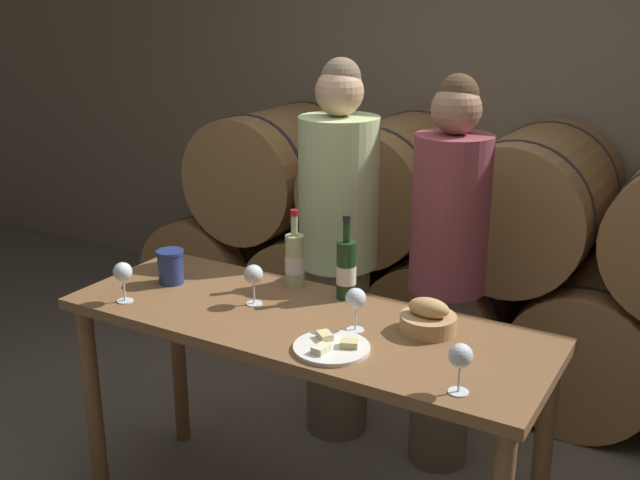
{
  "coord_description": "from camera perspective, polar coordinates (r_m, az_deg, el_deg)",
  "views": [
    {
      "loc": [
        1.26,
        -2.04,
        1.96
      ],
      "look_at": [
        0.0,
        0.13,
        1.14
      ],
      "focal_mm": 42.0,
      "sensor_mm": 36.0,
      "label": 1
    }
  ],
  "objects": [
    {
      "name": "stone_wall_back",
      "position": [
        4.41,
        13.83,
        12.94
      ],
      "size": [
        10.0,
        0.12,
        3.2
      ],
      "color": "gray",
      "rests_on": "ground_plane"
    },
    {
      "name": "barrel_stack",
      "position": [
        4.05,
        10.37,
        -1.25
      ],
      "size": [
        3.7,
        0.94,
        1.35
      ],
      "color": "#9E7042",
      "rests_on": "ground_plane"
    },
    {
      "name": "tasting_table",
      "position": [
        2.68,
        -1.36,
        -8.41
      ],
      "size": [
        1.74,
        0.63,
        0.89
      ],
      "color": "brown",
      "rests_on": "ground_plane"
    },
    {
      "name": "person_left",
      "position": [
        3.31,
        1.4,
        -0.96
      ],
      "size": [
        0.35,
        0.35,
        1.72
      ],
      "color": "#756651",
      "rests_on": "ground_plane"
    },
    {
      "name": "person_right",
      "position": [
        3.12,
        9.65,
        -2.69
      ],
      "size": [
        0.31,
        0.31,
        1.68
      ],
      "color": "#756651",
      "rests_on": "ground_plane"
    },
    {
      "name": "wine_bottle_red",
      "position": [
        2.76,
        2.01,
        -2.24
      ],
      "size": [
        0.07,
        0.07,
        0.32
      ],
      "color": "#193819",
      "rests_on": "tasting_table"
    },
    {
      "name": "wine_bottle_white",
      "position": [
        2.88,
        -1.94,
        -1.51
      ],
      "size": [
        0.07,
        0.07,
        0.3
      ],
      "color": "#ADBC7F",
      "rests_on": "tasting_table"
    },
    {
      "name": "blue_crock",
      "position": [
        2.97,
        -11.31,
        -1.9
      ],
      "size": [
        0.11,
        0.11,
        0.13
      ],
      "color": "navy",
      "rests_on": "tasting_table"
    },
    {
      "name": "bread_basket",
      "position": [
        2.53,
        8.24,
        -5.99
      ],
      "size": [
        0.19,
        0.19,
        0.12
      ],
      "color": "tan",
      "rests_on": "tasting_table"
    },
    {
      "name": "cheese_plate",
      "position": [
        2.4,
        0.89,
        -8.16
      ],
      "size": [
        0.25,
        0.25,
        0.04
      ],
      "color": "white",
      "rests_on": "tasting_table"
    },
    {
      "name": "wine_glass_far_left",
      "position": [
        2.81,
        -14.8,
        -2.46
      ],
      "size": [
        0.07,
        0.07,
        0.15
      ],
      "color": "white",
      "rests_on": "tasting_table"
    },
    {
      "name": "wine_glass_left",
      "position": [
        2.71,
        -5.1,
        -2.72
      ],
      "size": [
        0.07,
        0.07,
        0.15
      ],
      "color": "white",
      "rests_on": "tasting_table"
    },
    {
      "name": "wine_glass_center",
      "position": [
        2.49,
        2.79,
        -4.54
      ],
      "size": [
        0.07,
        0.07,
        0.15
      ],
      "color": "white",
      "rests_on": "tasting_table"
    },
    {
      "name": "wine_glass_right",
      "position": [
        2.15,
        10.66,
        -8.77
      ],
      "size": [
        0.07,
        0.07,
        0.15
      ],
      "color": "white",
      "rests_on": "tasting_table"
    }
  ]
}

